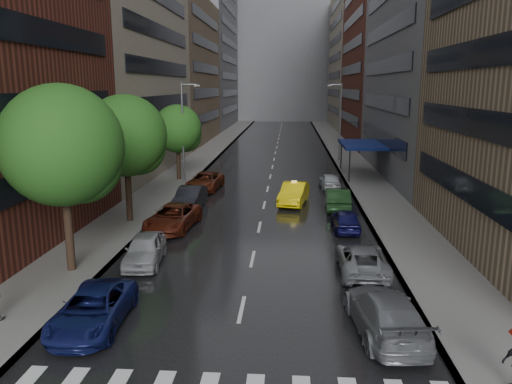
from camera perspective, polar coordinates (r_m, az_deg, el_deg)
ground at (r=17.23m, az=-2.99°, el=-18.94°), size 220.00×220.00×0.00m
road at (r=65.28m, az=2.19°, el=4.28°), size 14.00×140.00×0.01m
sidewalk_left at (r=66.14m, az=-5.65°, el=4.39°), size 4.00×140.00×0.15m
sidewalk_right at (r=65.64m, az=10.09°, el=4.21°), size 4.00×140.00×0.15m
buildings_left at (r=75.68m, az=-9.47°, el=17.34°), size 8.00×108.00×38.00m
buildings_right at (r=72.82m, az=14.86°, el=16.56°), size 8.05×109.10×36.00m
building_far at (r=132.86m, az=3.15°, el=15.16°), size 40.00×14.00×32.00m
tree_near at (r=24.66m, az=-21.31°, el=4.95°), size 5.65×5.65×9.00m
tree_mid at (r=33.04m, az=-14.68°, el=6.22°), size 5.25×5.25×8.36m
tree_far at (r=47.38m, az=-8.97°, el=7.13°), size 4.49×4.49×7.16m
taxi at (r=38.10m, az=4.36°, el=-0.16°), size 2.58×5.18×1.63m
parked_cars_left at (r=32.15m, az=-9.31°, el=-2.71°), size 3.09×30.44×1.59m
parked_cars_right at (r=28.90m, az=10.80°, el=-4.49°), size 2.74×31.09×1.59m
street_lamp_left at (r=45.84m, az=-8.27°, el=6.98°), size 1.74×0.22×9.00m
street_lamp_right at (r=60.07m, az=9.54°, el=8.13°), size 1.74×0.22×9.00m
awning at (r=50.49m, az=12.00°, el=5.30°), size 4.00×8.00×3.12m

